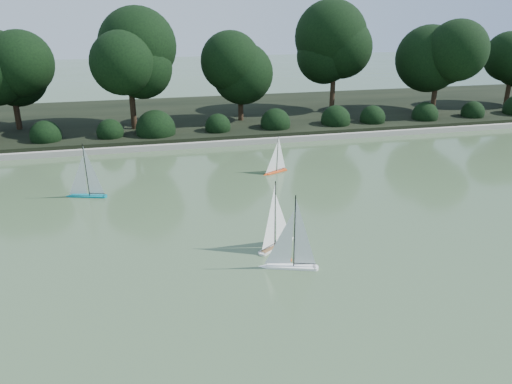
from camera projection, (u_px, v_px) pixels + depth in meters
ground at (319, 277)px, 8.73m from camera, size 80.00×80.00×0.00m
pond_coping at (227, 143)px, 16.88m from camera, size 40.00×0.35×0.18m
far_bank at (209, 117)px, 20.50m from camera, size 40.00×8.00×0.30m
tree_line at (246, 57)px, 18.47m from camera, size 26.31×3.93×4.39m
shrub_hedge at (222, 126)px, 17.57m from camera, size 29.10×1.10×1.10m
sailboat_white_a at (287, 256)px, 8.96m from camera, size 1.08×0.50×1.50m
sailboat_white_b at (279, 235)px, 9.79m from camera, size 0.95×0.74×1.47m
sailboat_orange at (274, 167)px, 14.07m from camera, size 0.83×0.46×1.17m
sailboat_teal at (84, 188)px, 12.30m from camera, size 1.06×0.47×1.46m
race_buoy at (288, 260)px, 9.30m from camera, size 0.15×0.15×0.15m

